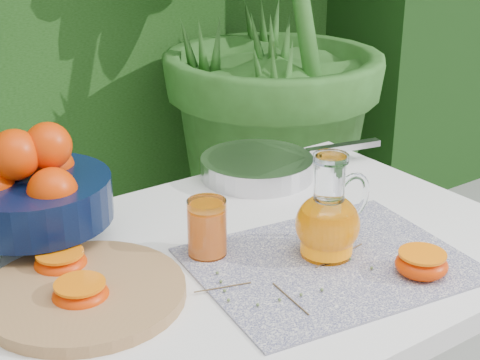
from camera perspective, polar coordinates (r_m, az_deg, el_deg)
potted_plant_right at (r=2.60m, az=0.47°, el=12.43°), size 2.50×2.50×1.79m
white_table at (r=1.31m, az=0.51°, el=-8.87°), size 1.00×0.70×0.75m
placemat at (r=1.24m, az=6.99°, el=-6.43°), size 0.48×0.40×0.00m
cutting_board at (r=1.16m, az=-11.98°, el=-8.58°), size 0.41×0.41×0.02m
fruit_bowl at (r=1.32m, az=-15.88°, el=-0.72°), size 0.32×0.32×0.22m
juice_pitcher at (r=1.24m, az=6.89°, el=-3.15°), size 0.16×0.12×0.18m
juice_tumbler at (r=1.24m, az=-2.57°, el=-3.79°), size 0.09×0.09×0.10m
saute_pan at (r=1.57m, az=1.45°, el=1.10°), size 0.44×0.29×0.05m
orange_halves at (r=1.17m, az=-3.88°, el=-7.23°), size 0.60×0.45×0.04m
thyme_sprigs at (r=1.18m, az=3.76°, el=-7.60°), size 0.32×0.18×0.01m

